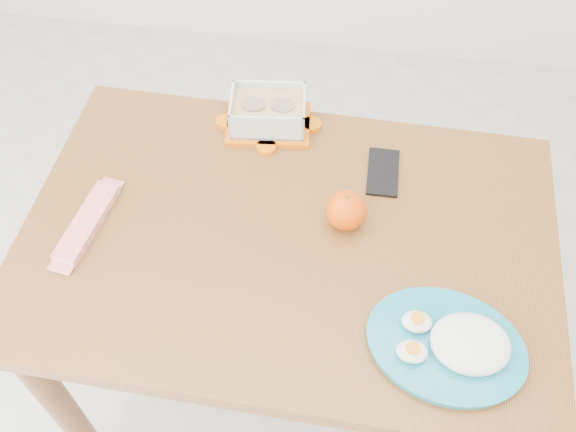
# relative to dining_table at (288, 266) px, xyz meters

# --- Properties ---
(dining_table) EXTENTS (1.06, 0.72, 0.75)m
(dining_table) POSITION_rel_dining_table_xyz_m (0.00, 0.00, 0.00)
(dining_table) COLOR brown
(dining_table) RESTS_ON ground
(food_container) EXTENTS (0.20, 0.16, 0.08)m
(food_container) POSITION_rel_dining_table_xyz_m (-0.09, 0.29, 0.16)
(food_container) COLOR orange
(food_container) RESTS_ON dining_table
(orange_fruit) EXTENTS (0.08, 0.08, 0.08)m
(orange_fruit) POSITION_rel_dining_table_xyz_m (0.11, 0.05, 0.16)
(orange_fruit) COLOR #E35204
(orange_fruit) RESTS_ON dining_table
(rice_plate) EXTENTS (0.32, 0.32, 0.07)m
(rice_plate) POSITION_rel_dining_table_xyz_m (0.32, -0.20, 0.14)
(rice_plate) COLOR teal
(rice_plate) RESTS_ON dining_table
(candy_bar) EXTENTS (0.08, 0.20, 0.02)m
(candy_bar) POSITION_rel_dining_table_xyz_m (-0.40, -0.04, 0.13)
(candy_bar) COLOR red
(candy_bar) RESTS_ON dining_table
(smartphone) EXTENTS (0.07, 0.13, 0.01)m
(smartphone) POSITION_rel_dining_table_xyz_m (0.17, 0.19, 0.12)
(smartphone) COLOR black
(smartphone) RESTS_ON dining_table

